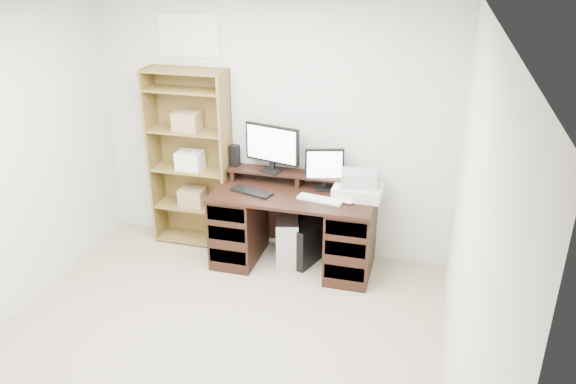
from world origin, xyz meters
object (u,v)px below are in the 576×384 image
at_px(monitor_wide, 272,146).
at_px(monitor_small, 324,167).
at_px(tower_silver, 287,238).
at_px(desk, 294,228).
at_px(printer, 358,191).
at_px(tower_black, 307,243).
at_px(bookshelf, 191,158).

height_order(monitor_wide, monitor_small, monitor_wide).
bearing_deg(tower_silver, desk, -54.75).
relative_size(printer, tower_black, 0.95).
relative_size(desk, monitor_wide, 2.69).
bearing_deg(tower_silver, bookshelf, 157.35).
bearing_deg(monitor_small, tower_black, -157.39).
xyz_separation_m(monitor_small, bookshelf, (-1.36, 0.04, -0.05)).
bearing_deg(printer, desk, -170.34).
bearing_deg(printer, bookshelf, 177.63).
height_order(monitor_wide, printer, monitor_wide).
bearing_deg(monitor_small, bookshelf, 162.67).
xyz_separation_m(printer, tower_black, (-0.47, -0.01, -0.59)).
height_order(desk, bookshelf, bookshelf).
height_order(monitor_wide, tower_silver, monitor_wide).
bearing_deg(bookshelf, tower_silver, -7.91).
bearing_deg(monitor_wide, tower_silver, -20.14).
relative_size(monitor_small, tower_black, 0.87).
bearing_deg(tower_black, monitor_small, 57.49).
height_order(desk, printer, printer).
xyz_separation_m(monitor_small, tower_black, (-0.13, -0.10, -0.76)).
height_order(monitor_small, bookshelf, bookshelf).
xyz_separation_m(monitor_small, printer, (0.34, -0.10, -0.16)).
relative_size(desk, tower_black, 3.29).
relative_size(printer, bookshelf, 0.24).
xyz_separation_m(desk, monitor_small, (0.24, 0.17, 0.58)).
bearing_deg(monitor_wide, tower_black, -4.17).
xyz_separation_m(desk, printer, (0.58, 0.08, 0.41)).
bearing_deg(bookshelf, printer, -4.63).
bearing_deg(desk, monitor_wide, 143.45).
bearing_deg(bookshelf, monitor_wide, -1.03).
distance_m(monitor_small, bookshelf, 1.36).
bearing_deg(printer, tower_black, -176.76).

